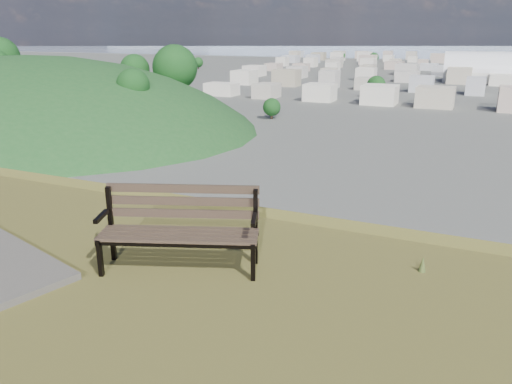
% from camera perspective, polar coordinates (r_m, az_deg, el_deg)
% --- Properties ---
extents(park_bench, '(1.76, 1.10, 0.88)m').
position_cam_1_polar(park_bench, '(5.43, -8.66, -3.61)').
color(park_bench, '#3E3123').
rests_on(park_bench, hilltop_mesa).
extents(arena, '(54.18, 25.94, 22.27)m').
position_cam_1_polar(arena, '(318.98, 25.42, 12.18)').
color(arena, silver).
rests_on(arena, ground).
extents(green_wooded_hill, '(163.32, 130.66, 81.66)m').
position_cam_1_polar(green_wooded_hill, '(168.19, -24.14, 6.94)').
color(green_wooded_hill, '#18421B').
rests_on(green_wooded_hill, ground).
extents(city_blocks, '(395.00, 361.00, 7.00)m').
position_cam_1_polar(city_blocks, '(397.14, 24.45, 12.85)').
color(city_blocks, silver).
rests_on(city_blocks, ground).
extents(city_trees, '(406.52, 387.20, 9.98)m').
position_cam_1_polar(city_trees, '(323.07, 19.52, 12.84)').
color(city_trees, '#322419').
rests_on(city_trees, ground).
extents(bay_water, '(2400.00, 700.00, 0.12)m').
position_cam_1_polar(bay_water, '(902.38, 24.91, 14.52)').
color(bay_water, '#9BA9C6').
rests_on(bay_water, ground).
extents(far_hills, '(2050.00, 340.00, 60.00)m').
position_cam_1_polar(far_hills, '(1406.33, 22.63, 16.47)').
color(far_hills, '#8696A7').
rests_on(far_hills, ground).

